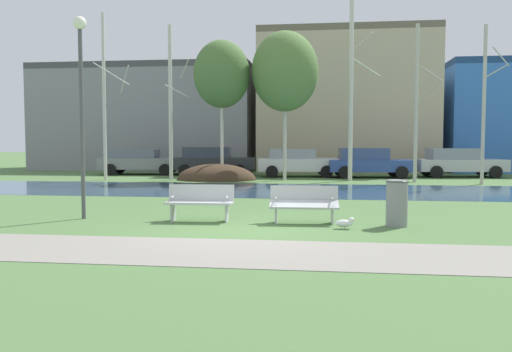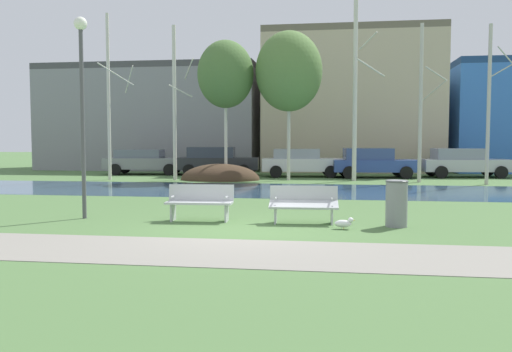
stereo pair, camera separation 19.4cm
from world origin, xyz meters
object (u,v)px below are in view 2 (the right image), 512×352
(seagull, at_px, (344,223))
(parked_van_nearest_grey, at_px, (145,161))
(bench_left, at_px, (200,201))
(parked_wagon_fourth_blue, at_px, (372,162))
(bench_right, at_px, (304,203))
(streetlamp, at_px, (82,83))
(parked_hatch_third_white, at_px, (301,162))
(parked_suv_fifth_silver, at_px, (463,162))
(parked_sedan_second_dark, at_px, (216,160))
(trash_bin, at_px, (396,203))

(seagull, relative_size, parked_van_nearest_grey, 0.10)
(bench_left, relative_size, parked_wagon_fourth_blue, 0.36)
(bench_right, height_order, parked_van_nearest_grey, parked_van_nearest_grey)
(streetlamp, bearing_deg, seagull, -6.37)
(parked_hatch_third_white, bearing_deg, streetlamp, -105.41)
(parked_hatch_third_white, bearing_deg, bench_right, -86.27)
(parked_van_nearest_grey, xyz_separation_m, parked_hatch_third_white, (8.94, -0.75, 0.03))
(parked_suv_fifth_silver, bearing_deg, parked_sedan_second_dark, -179.60)
(bench_right, bearing_deg, trash_bin, -5.31)
(seagull, relative_size, parked_suv_fifth_silver, 0.10)
(seagull, distance_m, parked_sedan_second_dark, 18.70)
(parked_hatch_third_white, relative_size, parked_suv_fifth_silver, 0.95)
(parked_hatch_third_white, bearing_deg, parked_suv_fifth_silver, 5.52)
(trash_bin, bearing_deg, bench_left, 177.57)
(streetlamp, bearing_deg, parked_wagon_fourth_blue, 62.91)
(parked_van_nearest_grey, height_order, parked_suv_fifth_silver, parked_suv_fifth_silver)
(parked_wagon_fourth_blue, relative_size, parked_suv_fifth_silver, 0.96)
(bench_left, height_order, trash_bin, trash_bin)
(bench_left, xyz_separation_m, trash_bin, (4.59, -0.19, 0.07))
(bench_left, xyz_separation_m, parked_sedan_second_dark, (-3.32, 16.72, 0.34))
(trash_bin, height_order, parked_wagon_fourth_blue, parked_wagon_fourth_blue)
(parked_van_nearest_grey, relative_size, parked_sedan_second_dark, 1.01)
(seagull, distance_m, parked_van_nearest_grey, 20.60)
(streetlamp, xyz_separation_m, parked_van_nearest_grey, (-4.53, 16.75, -2.58))
(bench_right, bearing_deg, streetlamp, 179.99)
(bench_right, height_order, streetlamp, streetlamp)
(bench_left, bearing_deg, trash_bin, -2.43)
(trash_bin, bearing_deg, seagull, -156.13)
(parked_sedan_second_dark, distance_m, parked_hatch_third_white, 4.83)
(parked_sedan_second_dark, height_order, parked_hatch_third_white, parked_sedan_second_dark)
(trash_bin, bearing_deg, parked_wagon_fourth_blue, 87.95)
(seagull, bearing_deg, parked_van_nearest_grey, 121.99)
(bench_right, distance_m, trash_bin, 2.11)
(trash_bin, bearing_deg, parked_sedan_second_dark, 115.07)
(trash_bin, xyz_separation_m, seagull, (-1.17, -0.52, -0.41))
(bench_left, height_order, parked_sedan_second_dark, parked_sedan_second_dark)
(seagull, relative_size, streetlamp, 0.09)
(bench_right, xyz_separation_m, trash_bin, (2.10, -0.19, 0.07))
(parked_hatch_third_white, xyz_separation_m, parked_wagon_fourth_blue, (3.71, -0.11, 0.01))
(streetlamp, height_order, parked_wagon_fourth_blue, streetlamp)
(bench_left, distance_m, trash_bin, 4.60)
(bench_right, relative_size, parked_van_nearest_grey, 0.34)
(bench_right, distance_m, streetlamp, 6.16)
(trash_bin, distance_m, parked_sedan_second_dark, 18.67)
(parked_wagon_fourth_blue, bearing_deg, parked_sedan_second_dark, 174.36)
(bench_left, height_order, parked_wagon_fourth_blue, parked_wagon_fourth_blue)
(trash_bin, xyz_separation_m, parked_van_nearest_grey, (-12.08, 16.94, 0.21))
(seagull, xyz_separation_m, parked_suv_fifth_silver, (6.48, 17.52, 0.66))
(trash_bin, height_order, parked_sedan_second_dark, parked_sedan_second_dark)
(streetlamp, bearing_deg, parked_suv_fifth_silver, 52.59)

